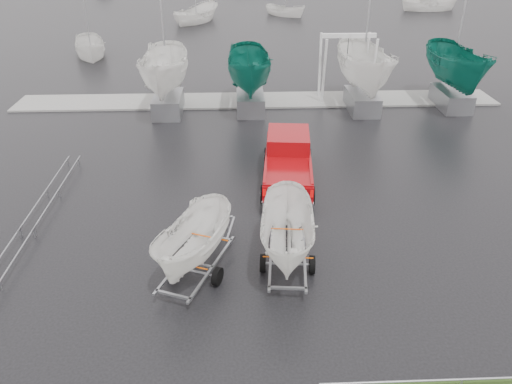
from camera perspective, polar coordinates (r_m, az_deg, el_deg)
name	(u,v)px	position (r m, az deg, el deg)	size (l,w,h in m)	color
ground_plane	(272,204)	(20.22, 1.79, -1.38)	(120.00, 120.00, 0.00)	black
dock	(257,100)	(32.10, 0.16, 10.44)	(30.00, 3.00, 0.12)	gray
pickup_truck	(288,158)	(21.74, 3.67, 3.84)	(2.58, 5.98, 1.93)	maroon
trailer_hitched	(290,194)	(15.22, 3.89, -0.23)	(1.92, 3.70, 5.16)	gray
trailer_parked	(193,207)	(15.07, -7.26, -1.67)	(2.43, 3.78, 4.74)	gray
boat_hoist	(347,58)	(32.08, 10.36, 14.85)	(3.30, 2.18, 4.12)	silver
keelboat_0	(163,40)	(29.32, -10.61, 16.66)	(2.65, 3.20, 10.83)	gray
keelboat_1	(250,42)	(29.29, -0.70, 16.75)	(2.55, 3.20, 7.87)	gray
keelboat_2	(369,35)	(29.97, 12.76, 17.09)	(2.78, 3.20, 10.96)	gray
keelboat_3	(463,38)	(32.13, 22.55, 15.95)	(2.61, 3.20, 10.78)	gray
mast_rack_0	(53,189)	(22.23, -22.21, 0.31)	(0.56, 6.50, 0.06)	gray
moored_boat_0	(92,56)	(45.63, -18.23, 14.56)	(3.05, 3.09, 11.25)	white
moored_boat_1	(197,22)	(59.14, -6.80, 18.73)	(3.91, 3.94, 11.78)	white
moored_boat_2	(285,16)	(62.82, 3.35, 19.46)	(2.96, 2.95, 10.75)	white
moored_boat_3	(429,10)	(70.08, 19.12, 19.01)	(2.89, 2.82, 11.61)	white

